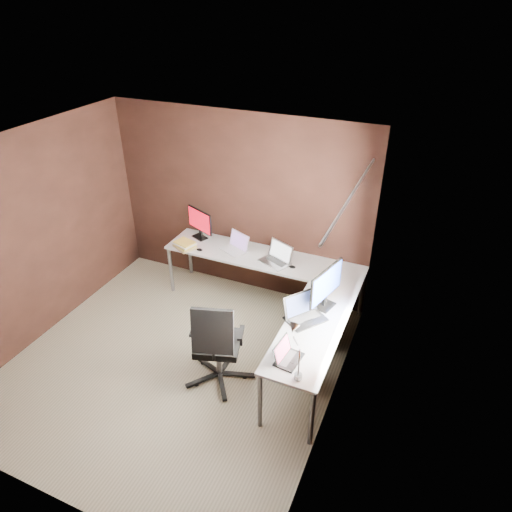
{
  "coord_description": "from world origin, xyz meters",
  "views": [
    {
      "loc": [
        2.41,
        -3.21,
        3.81
      ],
      "look_at": [
        0.61,
        0.95,
        1.07
      ],
      "focal_mm": 32.0,
      "sensor_mm": 36.0,
      "label": 1
    }
  ],
  "objects_px": {
    "laptop_white": "(236,247)",
    "laptop_black_small": "(286,356)",
    "monitor_right": "(326,285)",
    "wastebasket": "(307,374)",
    "laptop_black_big": "(304,313)",
    "desk_lamp": "(295,344)",
    "office_chair": "(218,357)",
    "laptop_silver": "(277,258)",
    "book_stack": "(185,245)",
    "monitor_left": "(200,222)",
    "drawer_pedestal": "(324,316)"
  },
  "relations": [
    {
      "from": "office_chair",
      "to": "laptop_silver",
      "type": "bearing_deg",
      "value": 68.56
    },
    {
      "from": "laptop_black_big",
      "to": "desk_lamp",
      "type": "xyz_separation_m",
      "value": [
        0.17,
        -0.79,
        0.28
      ]
    },
    {
      "from": "office_chair",
      "to": "laptop_black_small",
      "type": "bearing_deg",
      "value": -27.08
    },
    {
      "from": "monitor_left",
      "to": "wastebasket",
      "type": "bearing_deg",
      "value": -9.75
    },
    {
      "from": "laptop_white",
      "to": "desk_lamp",
      "type": "xyz_separation_m",
      "value": [
        1.44,
        -1.81,
        0.29
      ]
    },
    {
      "from": "monitor_left",
      "to": "drawer_pedestal",
      "type": "bearing_deg",
      "value": 9.64
    },
    {
      "from": "drawer_pedestal",
      "to": "wastebasket",
      "type": "bearing_deg",
      "value": -85.28
    },
    {
      "from": "wastebasket",
      "to": "monitor_right",
      "type": "bearing_deg",
      "value": 89.33
    },
    {
      "from": "laptop_silver",
      "to": "laptop_white",
      "type": "bearing_deg",
      "value": -162.66
    },
    {
      "from": "monitor_right",
      "to": "drawer_pedestal",
      "type": "bearing_deg",
      "value": 27.26
    },
    {
      "from": "desk_lamp",
      "to": "monitor_right",
      "type": "bearing_deg",
      "value": 103.33
    },
    {
      "from": "laptop_silver",
      "to": "wastebasket",
      "type": "height_order",
      "value": "laptop_silver"
    },
    {
      "from": "desk_lamp",
      "to": "laptop_silver",
      "type": "bearing_deg",
      "value": 128.0
    },
    {
      "from": "laptop_white",
      "to": "office_chair",
      "type": "relative_size",
      "value": 0.38
    },
    {
      "from": "monitor_left",
      "to": "office_chair",
      "type": "height_order",
      "value": "monitor_left"
    },
    {
      "from": "laptop_black_big",
      "to": "wastebasket",
      "type": "relative_size",
      "value": 1.86
    },
    {
      "from": "monitor_right",
      "to": "wastebasket",
      "type": "bearing_deg",
      "value": -165.31
    },
    {
      "from": "monitor_left",
      "to": "monitor_right",
      "type": "distance_m",
      "value": 2.2
    },
    {
      "from": "laptop_white",
      "to": "laptop_silver",
      "type": "bearing_deg",
      "value": 17.47
    },
    {
      "from": "laptop_black_big",
      "to": "office_chair",
      "type": "height_order",
      "value": "office_chair"
    },
    {
      "from": "laptop_white",
      "to": "office_chair",
      "type": "distance_m",
      "value": 1.67
    },
    {
      "from": "monitor_left",
      "to": "monitor_right",
      "type": "height_order",
      "value": "monitor_right"
    },
    {
      "from": "laptop_white",
      "to": "office_chair",
      "type": "height_order",
      "value": "office_chair"
    },
    {
      "from": "laptop_black_big",
      "to": "book_stack",
      "type": "xyz_separation_m",
      "value": [
        -1.94,
        0.79,
        -0.01
      ]
    },
    {
      "from": "monitor_right",
      "to": "wastebasket",
      "type": "xyz_separation_m",
      "value": [
        -0.01,
        -0.49,
        -0.87
      ]
    },
    {
      "from": "book_stack",
      "to": "wastebasket",
      "type": "distance_m",
      "value": 2.4
    },
    {
      "from": "laptop_silver",
      "to": "desk_lamp",
      "type": "bearing_deg",
      "value": -41.04
    },
    {
      "from": "desk_lamp",
      "to": "office_chair",
      "type": "relative_size",
      "value": 0.49
    },
    {
      "from": "laptop_black_small",
      "to": "desk_lamp",
      "type": "relative_size",
      "value": 0.58
    },
    {
      "from": "office_chair",
      "to": "laptop_white",
      "type": "bearing_deg",
      "value": 90.92
    },
    {
      "from": "monitor_right",
      "to": "laptop_silver",
      "type": "distance_m",
      "value": 1.08
    },
    {
      "from": "laptop_silver",
      "to": "desk_lamp",
      "type": "relative_size",
      "value": 0.84
    },
    {
      "from": "drawer_pedestal",
      "to": "monitor_right",
      "type": "relative_size",
      "value": 1.03
    },
    {
      "from": "office_chair",
      "to": "wastebasket",
      "type": "relative_size",
      "value": 4.06
    },
    {
      "from": "laptop_white",
      "to": "wastebasket",
      "type": "relative_size",
      "value": 1.55
    },
    {
      "from": "monitor_left",
      "to": "laptop_black_small",
      "type": "height_order",
      "value": "monitor_left"
    },
    {
      "from": "wastebasket",
      "to": "drawer_pedestal",
      "type": "bearing_deg",
      "value": 94.72
    },
    {
      "from": "monitor_left",
      "to": "desk_lamp",
      "type": "xyz_separation_m",
      "value": [
        2.05,
        -1.93,
        0.1
      ]
    },
    {
      "from": "laptop_black_big",
      "to": "book_stack",
      "type": "distance_m",
      "value": 2.1
    },
    {
      "from": "laptop_white",
      "to": "laptop_black_big",
      "type": "xyz_separation_m",
      "value": [
        1.28,
        -1.01,
        0.01
      ]
    },
    {
      "from": "laptop_silver",
      "to": "office_chair",
      "type": "relative_size",
      "value": 0.42
    },
    {
      "from": "laptop_white",
      "to": "book_stack",
      "type": "relative_size",
      "value": 1.17
    },
    {
      "from": "drawer_pedestal",
      "to": "laptop_silver",
      "type": "relative_size",
      "value": 1.33
    },
    {
      "from": "laptop_black_big",
      "to": "desk_lamp",
      "type": "relative_size",
      "value": 0.93
    },
    {
      "from": "laptop_white",
      "to": "laptop_black_small",
      "type": "bearing_deg",
      "value": -28.18
    },
    {
      "from": "desk_lamp",
      "to": "wastebasket",
      "type": "xyz_separation_m",
      "value": [
        -0.02,
        0.59,
        -0.93
      ]
    },
    {
      "from": "laptop_silver",
      "to": "laptop_black_small",
      "type": "height_order",
      "value": "laptop_silver"
    },
    {
      "from": "book_stack",
      "to": "wastebasket",
      "type": "relative_size",
      "value": 1.32
    },
    {
      "from": "laptop_white",
      "to": "laptop_black_small",
      "type": "distance_m",
      "value": 2.14
    },
    {
      "from": "monitor_right",
      "to": "office_chair",
      "type": "relative_size",
      "value": 0.54
    }
  ]
}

